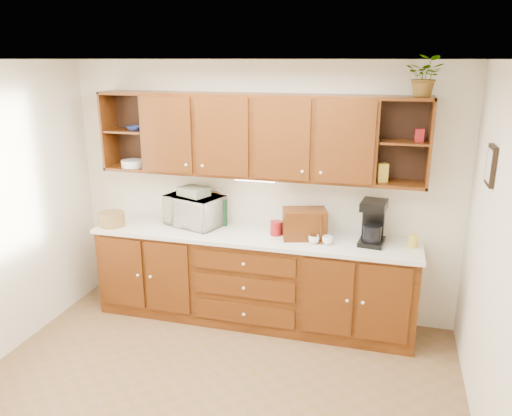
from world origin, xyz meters
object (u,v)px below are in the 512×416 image
Objects in this scene: bread_box at (304,224)px; coffee_maker at (373,223)px; potted_plant at (426,76)px; microwave at (194,210)px.

coffee_maker reaches higher than bread_box.
potted_plant is (0.98, 0.08, 1.38)m from bread_box.
bread_box is 1.19× the size of potted_plant.
microwave is 1.65× the size of potted_plant.
bread_box is at bearing -175.34° from potted_plant.
coffee_maker is at bearing -13.75° from bread_box.
microwave is at bearing -175.56° from coffee_maker.
bread_box is (1.17, -0.10, -0.01)m from microwave.
microwave is 1.36× the size of coffee_maker.
coffee_maker is 1.21× the size of potted_plant.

